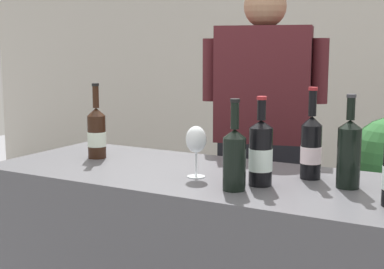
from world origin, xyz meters
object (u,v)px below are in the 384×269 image
wine_glass (196,141)px  person_server (262,162)px  wine_bottle_0 (311,147)px  wine_bottle_3 (349,152)px  wine_bottle_6 (261,153)px  wine_bottle_5 (234,157)px  wine_bottle_2 (97,133)px

wine_glass → person_server: person_server is taller
wine_bottle_0 → wine_bottle_3: wine_bottle_0 is taller
wine_bottle_3 → wine_glass: bearing=-167.6°
wine_bottle_6 → wine_glass: bearing=-179.4°
wine_bottle_5 → wine_bottle_6: size_ratio=0.99×
wine_bottle_5 → person_server: 0.92m
wine_bottle_3 → person_server: person_server is taller
person_server → wine_bottle_6: bearing=-68.6°
wine_bottle_2 → wine_bottle_6: size_ratio=1.04×
wine_glass → wine_bottle_2: bearing=168.9°
wine_glass → wine_bottle_6: bearing=0.6°
wine_bottle_5 → wine_bottle_6: 0.12m
wine_bottle_2 → wine_bottle_3: (1.11, 0.01, 0.01)m
wine_bottle_2 → wine_bottle_5: bearing=-15.6°
wine_bottle_5 → wine_bottle_0: bearing=58.8°
wine_bottle_0 → wine_bottle_2: (-0.95, -0.08, -0.01)m
wine_bottle_3 → wine_bottle_5: (-0.34, -0.22, -0.01)m
wine_bottle_2 → person_server: bearing=50.9°
wine_bottle_0 → wine_bottle_6: 0.23m
wine_bottle_0 → wine_bottle_5: 0.34m
wine_bottle_6 → person_server: (-0.30, 0.76, -0.20)m
wine_bottle_2 → wine_bottle_5: 0.80m
wine_bottle_2 → wine_bottle_6: 0.83m
wine_bottle_0 → wine_bottle_2: size_ratio=1.03×
wine_bottle_0 → wine_bottle_6: (-0.13, -0.19, -0.00)m
wine_bottle_2 → wine_glass: wine_bottle_2 is taller
wine_glass → wine_bottle_0: bearing=26.3°
wine_bottle_2 → wine_bottle_6: (0.82, -0.11, 0.00)m
person_server → wine_bottle_3: bearing=-47.9°
wine_bottle_0 → person_server: bearing=126.5°
wine_bottle_6 → person_server: 0.84m
wine_bottle_6 → wine_bottle_2: bearing=172.6°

